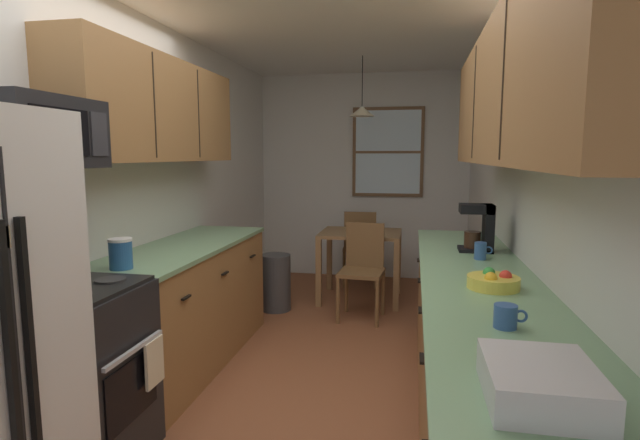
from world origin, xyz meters
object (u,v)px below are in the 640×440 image
trash_bin (276,282)px  dish_rack (540,383)px  coffee_maker (481,227)px  microwave_over_range (34,133)px  mug_by_coffeemaker (506,316)px  fruit_bowl (493,281)px  storage_canister (121,254)px  stove_range (73,375)px  dining_chair_far (361,244)px  dining_chair_near (363,266)px  dining_table (361,244)px  mug_spare (481,251)px

trash_bin → dish_rack: dish_rack is taller
coffee_maker → dish_rack: bearing=-93.0°
microwave_over_range → mug_by_coffeemaker: size_ratio=4.94×
fruit_bowl → dish_rack: 1.14m
storage_canister → stove_range: bearing=-89.3°
microwave_over_range → dining_chair_far: size_ratio=0.68×
dining_chair_near → stove_range: bearing=-114.8°
dining_chair_far → trash_bin: size_ratio=1.60×
dining_chair_far → trash_bin: 1.32m
dining_table → fruit_bowl: fruit_bowl is taller
stove_range → mug_spare: stove_range is taller
stove_range → fruit_bowl: bearing=11.9°
mug_by_coffeemaker → fruit_bowl: size_ratio=0.49×
microwave_over_range → mug_by_coffeemaker: bearing=-3.9°
trash_bin → storage_canister: 2.27m
coffee_maker → fruit_bowl: 0.97m
stove_range → trash_bin: (0.29, 2.59, -0.19)m
trash_bin → coffee_maker: coffee_maker is taller
stove_range → dish_rack: bearing=-19.8°
mug_by_coffeemaker → dining_table: bearing=105.4°
storage_canister → mug_by_coffeemaker: bearing=-16.9°
trash_bin → mug_spare: mug_spare is taller
storage_canister → coffee_maker: size_ratio=0.55×
stove_range → dining_table: size_ratio=1.31×
storage_canister → microwave_over_range: bearing=-103.2°
dining_chair_far → mug_spare: size_ratio=8.15×
fruit_bowl → dish_rack: bearing=-92.7°
microwave_over_range → dish_rack: bearing=-18.8°
dining_chair_near → mug_spare: mug_spare is taller
coffee_maker → mug_spare: coffee_maker is taller
fruit_bowl → storage_canister: bearing=179.1°
stove_range → storage_canister: bearing=90.7°
coffee_maker → storage_canister: bearing=-156.0°
stove_range → trash_bin: size_ratio=1.95×
microwave_over_range → mug_spare: 2.53m
dining_table → storage_canister: (-1.09, -2.64, 0.38)m
dining_table → dining_chair_far: dining_chair_far is taller
stove_range → dish_rack: 2.15m
trash_bin → storage_canister: storage_canister is taller
stove_range → fruit_bowl: size_ratio=4.41×
trash_bin → coffee_maker: 2.29m
trash_bin → coffee_maker: (1.79, -1.20, 0.79)m
storage_canister → fruit_bowl: bearing=-0.9°
microwave_over_range → trash_bin: (0.41, 2.59, -1.37)m
dining_chair_far → dish_rack: bearing=-77.9°
dining_chair_near → dish_rack: 3.38m
storage_canister → dining_chair_near: bearing=60.5°
mug_spare → dish_rack: 1.83m
stove_range → dish_rack: size_ratio=3.24×
storage_canister → mug_spare: bearing=17.8°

